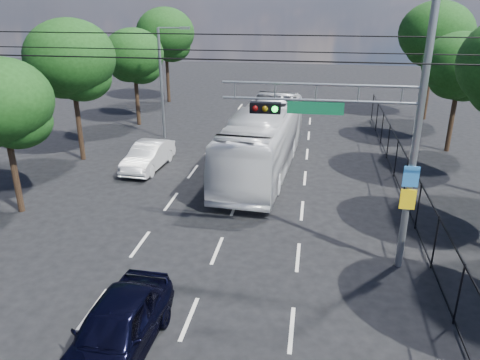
% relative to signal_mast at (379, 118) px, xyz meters
% --- Properties ---
extents(lane_markings, '(6.12, 38.00, 0.01)m').
position_rel_signal_mast_xyz_m(lane_markings, '(-5.28, 6.01, -5.24)').
color(lane_markings, beige).
rests_on(lane_markings, ground).
extents(signal_mast, '(6.43, 0.39, 9.50)m').
position_rel_signal_mast_xyz_m(signal_mast, '(0.00, 0.00, 0.00)').
color(signal_mast, slate).
rests_on(signal_mast, ground).
extents(streetlight_left, '(2.09, 0.22, 7.08)m').
position_rel_signal_mast_xyz_m(streetlight_left, '(-11.62, 14.01, -1.30)').
color(streetlight_left, slate).
rests_on(streetlight_left, ground).
extents(utility_wires, '(22.00, 5.04, 0.74)m').
position_rel_signal_mast_xyz_m(utility_wires, '(-5.28, 0.84, 1.99)').
color(utility_wires, black).
rests_on(utility_wires, ground).
extents(fence_right, '(0.06, 34.03, 2.00)m').
position_rel_signal_mast_xyz_m(fence_right, '(2.32, 4.18, -4.21)').
color(fence_right, black).
rests_on(fence_right, ground).
extents(tree_right_d, '(4.32, 4.32, 7.02)m').
position_rel_signal_mast_xyz_m(tree_right_d, '(6.13, 14.03, -0.39)').
color(tree_right_d, black).
rests_on(tree_right_d, ground).
extents(tree_right_e, '(5.28, 5.28, 8.58)m').
position_rel_signal_mast_xyz_m(tree_right_e, '(6.33, 22.03, 0.69)').
color(tree_right_e, black).
rests_on(tree_right_e, ground).
extents(tree_left_b, '(4.08, 4.08, 6.63)m').
position_rel_signal_mast_xyz_m(tree_left_b, '(-14.47, 2.03, -0.66)').
color(tree_left_b, black).
rests_on(tree_left_b, ground).
extents(tree_left_c, '(4.80, 4.80, 7.80)m').
position_rel_signal_mast_xyz_m(tree_left_c, '(-15.07, 9.03, 0.15)').
color(tree_left_c, black).
rests_on(tree_left_c, ground).
extents(tree_left_d, '(4.20, 4.20, 6.83)m').
position_rel_signal_mast_xyz_m(tree_left_d, '(-14.67, 17.03, -0.52)').
color(tree_left_d, black).
rests_on(tree_left_d, ground).
extents(tree_left_e, '(4.92, 4.92, 7.99)m').
position_rel_signal_mast_xyz_m(tree_left_e, '(-14.87, 25.03, 0.29)').
color(tree_left_e, black).
rests_on(tree_left_e, ground).
extents(navy_hatchback, '(2.03, 4.71, 1.58)m').
position_rel_signal_mast_xyz_m(navy_hatchback, '(-6.75, -5.67, -4.45)').
color(navy_hatchback, black).
rests_on(navy_hatchback, ground).
extents(white_bus, '(3.66, 12.33, 3.39)m').
position_rel_signal_mast_xyz_m(white_bus, '(-4.61, 8.88, -3.55)').
color(white_bus, silver).
rests_on(white_bus, ground).
extents(white_van, '(1.82, 4.45, 1.43)m').
position_rel_signal_mast_xyz_m(white_van, '(-10.78, 8.12, -4.53)').
color(white_van, silver).
rests_on(white_van, ground).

